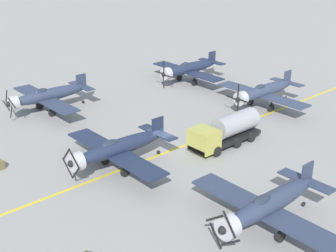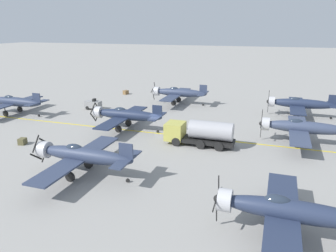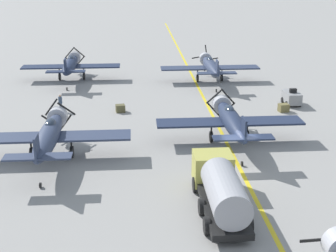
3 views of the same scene
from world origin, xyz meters
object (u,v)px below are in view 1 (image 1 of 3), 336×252
object	(u,v)px
airplane_near_center	(264,91)
airplane_near_right	(189,68)
airplane_mid_center	(118,148)
fuel_tanker	(226,131)
airplane_mid_right	(47,96)
airplane_mid_left	(268,205)

from	to	relation	value
airplane_near_center	airplane_near_right	distance (m)	12.93
airplane_mid_center	fuel_tanker	size ratio (longest dim) A/B	1.50
airplane_near_center	airplane_mid_right	bearing A→B (deg)	47.02
airplane_mid_right	airplane_mid_center	xyz separation A→B (m)	(-16.69, 2.19, 0.00)
airplane_mid_left	airplane_mid_right	size ratio (longest dim) A/B	1.00
airplane_near_right	fuel_tanker	xyz separation A→B (m)	(-17.15, 11.44, -0.50)
airplane_mid_center	airplane_mid_right	bearing A→B (deg)	-14.55
airplane_near_center	airplane_mid_left	bearing A→B (deg)	123.39
airplane_mid_center	airplane_mid_left	bearing A→B (deg)	-177.37
airplane_mid_center	fuel_tanker	xyz separation A→B (m)	(-2.75, -10.70, -0.50)
airplane_mid_right	airplane_near_right	xyz separation A→B (m)	(-2.29, -19.95, 0.00)
airplane_mid_left	airplane_mid_right	world-z (taller)	airplane_mid_right
airplane_mid_left	airplane_near_right	xyz separation A→B (m)	(28.49, -19.73, 0.00)
airplane_mid_right	airplane_mid_center	distance (m)	16.83
airplane_mid_right	airplane_mid_left	bearing A→B (deg)	165.38
airplane_near_center	airplane_mid_center	world-z (taller)	airplane_near_center
airplane_near_right	fuel_tanker	size ratio (longest dim) A/B	1.50
airplane_mid_right	airplane_near_center	size ratio (longest dim) A/B	1.00
airplane_mid_right	airplane_near_right	world-z (taller)	airplane_near_right
airplane_near_center	airplane_mid_center	xyz separation A→B (m)	(-1.48, 21.86, 0.00)
airplane_mid_right	fuel_tanker	distance (m)	21.22
fuel_tanker	airplane_mid_center	bearing A→B (deg)	75.61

